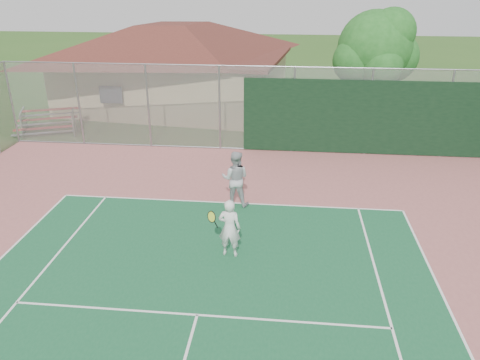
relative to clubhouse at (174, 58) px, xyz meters
name	(u,v)px	position (x,y,z in m)	size (l,w,h in m)	color
back_fence	(296,113)	(6.53, -6.77, -1.02)	(20.08, 0.11, 3.53)	gray
clubhouse	(174,58)	(0.00, 0.00, 0.00)	(13.16, 9.60, 5.29)	tan
bleachers	(48,121)	(-4.95, -5.18, -2.17)	(3.12, 2.40, 0.97)	#AF2E28
tree	(376,51)	(10.10, -3.02, 0.95)	(3.97, 3.76, 5.54)	#3E2316
player_white_front	(229,228)	(4.82, -14.91, -1.88)	(0.89, 0.68, 1.60)	silver
player_grey_back	(235,179)	(4.65, -11.95, -1.79)	(0.92, 0.74, 1.80)	#A9ACAE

